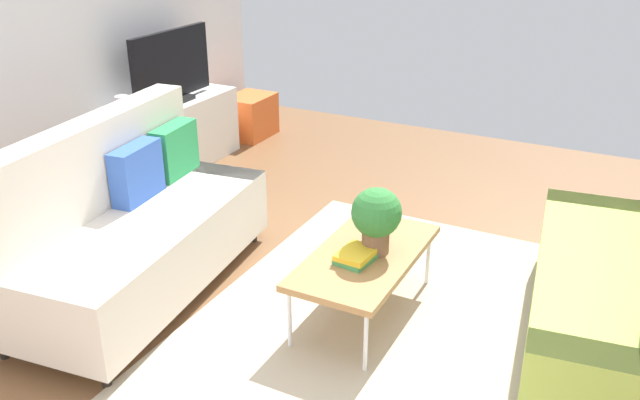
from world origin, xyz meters
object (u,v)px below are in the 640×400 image
at_px(storage_trunk, 250,116).
at_px(bottle_2, 161,98).
at_px(couch_green, 633,285).
at_px(potted_plant, 376,216).
at_px(tv_console, 176,135).
at_px(table_book_0, 356,258).
at_px(bottle_1, 153,100).
at_px(couch_beige, 132,226).
at_px(bottle_0, 145,101).
at_px(tv, 172,68).
at_px(coffee_table, 365,257).
at_px(vase_0, 123,107).

xyz_separation_m(storage_trunk, bottle_2, (-1.31, 0.06, 0.51)).
relative_size(couch_green, bottle_2, 10.82).
xyz_separation_m(storage_trunk, potted_plant, (-2.49, -2.48, 0.43)).
height_order(tv_console, table_book_0, tv_console).
distance_m(potted_plant, bottle_1, 2.77).
height_order(couch_beige, bottle_0, couch_beige).
bearing_deg(bottle_1, tv, 3.77).
xyz_separation_m(coffee_table, potted_plant, (0.04, -0.04, 0.26)).
relative_size(coffee_table, tv_console, 0.79).
xyz_separation_m(vase_0, bottle_1, (0.28, -0.09, 0.00)).
relative_size(potted_plant, bottle_2, 2.18).
xyz_separation_m(couch_green, coffee_table, (-0.30, 1.42, -0.05)).
xyz_separation_m(tv, storage_trunk, (1.10, -0.08, -0.73)).
bearing_deg(bottle_1, potted_plant, -113.14).
bearing_deg(couch_beige, tv, -155.65).
height_order(potted_plant, bottle_2, bottle_2).
height_order(bottle_1, bottle_2, bottle_1).
height_order(couch_beige, bottle_2, couch_beige).
height_order(coffee_table, bottle_1, bottle_1).
bearing_deg(bottle_2, bottle_1, 180.00).
height_order(potted_plant, table_book_0, potted_plant).
bearing_deg(bottle_2, vase_0, 166.50).
relative_size(couch_beige, tv, 1.98).
bearing_deg(couch_green, bottle_1, 70.85).
bearing_deg(coffee_table, couch_beige, 105.36).
height_order(coffee_table, bottle_2, bottle_2).
bearing_deg(table_book_0, bottle_2, 61.82).
distance_m(couch_beige, potted_plant, 1.54).
relative_size(storage_trunk, bottle_1, 2.71).
bearing_deg(potted_plant, coffee_table, 135.14).
height_order(coffee_table, tv_console, tv_console).
relative_size(couch_beige, table_book_0, 8.27).
bearing_deg(vase_0, potted_plant, -107.11).
height_order(couch_beige, tv_console, couch_beige).
relative_size(couch_green, vase_0, 10.55).
height_order(couch_green, bottle_1, couch_green).
distance_m(couch_green, tv_console, 4.12).
height_order(tv, bottle_1, tv).
bearing_deg(potted_plant, vase_0, 72.89).
xyz_separation_m(vase_0, bottle_0, (0.18, -0.09, 0.02)).
bearing_deg(couch_beige, bottle_2, -153.04).
bearing_deg(couch_beige, coffee_table, 98.73).
bearing_deg(potted_plant, couch_green, -79.66).
bearing_deg(bottle_2, bottle_0, 180.00).
xyz_separation_m(coffee_table, vase_0, (0.85, 2.59, 0.34)).
relative_size(couch_green, tv_console, 1.42).
bearing_deg(potted_plant, tv_console, 61.71).
bearing_deg(potted_plant, bottle_1, 66.86).
distance_m(tv_console, bottle_1, 0.52).
distance_m(couch_beige, tv_console, 2.14).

